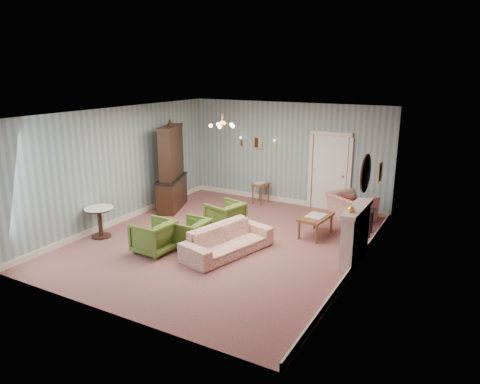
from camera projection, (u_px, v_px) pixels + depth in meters
The scene contains 27 objects.
floor at pixel (224, 242), 10.05m from camera, with size 7.00×7.00×0.00m, color #925B55.
ceiling at pixel (222, 113), 9.27m from camera, with size 7.00×7.00×0.00m, color white.
wall_back at pixel (287, 154), 12.61m from camera, with size 6.00×6.00×0.00m, color gray.
wall_front at pixel (104, 228), 6.72m from camera, with size 6.00×6.00×0.00m, color gray.
wall_left at pixel (121, 166), 11.07m from camera, with size 7.00×7.00×0.00m, color gray.
wall_right at pixel (360, 199), 8.26m from camera, with size 7.00×7.00×0.00m, color gray.
wall_right_floral at pixel (360, 198), 8.27m from camera, with size 7.00×7.00×0.00m, color #BA5D6E.
door at pixel (330, 172), 12.07m from camera, with size 1.12×0.12×2.16m, color white, non-canonical shape.
olive_chair_a at pixel (153, 235), 9.36m from camera, with size 0.76×0.71×0.78m, color #4D6A25.
olive_chair_b at pixel (190, 232), 9.61m from camera, with size 0.71×0.66×0.73m, color #4D6A25.
olive_chair_c at pixel (225, 215), 10.67m from camera, with size 0.76×0.71×0.78m, color #4D6A25.
sofa_chintz at pixel (228, 236), 9.31m from camera, with size 2.07×0.60×0.81m, color #A54742.
wingback_chair at pixel (351, 203), 11.38m from camera, with size 1.06×0.69×0.93m, color #A54742.
dresser at pixel (171, 166), 12.12m from camera, with size 0.51×1.47×2.46m, color black, non-canonical shape.
fireplace at pixel (355, 234), 8.90m from camera, with size 0.30×1.40×1.16m, color beige, non-canonical shape.
mantel_vase at pixel (351, 208), 8.39m from camera, with size 0.15×0.15×0.15m, color gold.
oval_mirror at pixel (365, 173), 8.51m from camera, with size 0.04×0.76×0.84m, color white, non-canonical shape.
framed_print at pixel (380, 172), 9.71m from camera, with size 0.04×0.34×0.42m, color gold, non-canonical shape.
coffee_table at pixel (316, 226), 10.34m from camera, with size 0.54×0.98×0.50m, color brown, non-canonical shape.
side_table_black at pixel (364, 222), 10.40m from camera, with size 0.42×0.42×0.63m, color black, non-canonical shape.
pedestal_table at pixel (100, 222), 10.24m from camera, with size 0.66×0.66×0.72m, color black, non-canonical shape.
nesting_table at pixel (261, 192), 12.85m from camera, with size 0.38×0.49×0.64m, color brown, non-canonical shape.
gilt_mirror_back at pixel (258, 143), 12.93m from camera, with size 0.28×0.06×0.36m, color gold, non-canonical shape.
sconce_left at pixel (241, 141), 13.17m from camera, with size 0.16×0.12×0.30m, color gold, non-canonical shape.
sconce_right at pixel (275, 144), 12.66m from camera, with size 0.16×0.12×0.30m, color gold, non-canonical shape.
chandelier at pixel (223, 126), 9.35m from camera, with size 0.56×0.56×0.36m, color gold, non-canonical shape.
burgundy_cushion at pixel (348, 203), 11.27m from camera, with size 0.38×0.10×0.38m, color maroon.
Camera 1 is at (4.88, -8.02, 3.79)m, focal length 33.14 mm.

